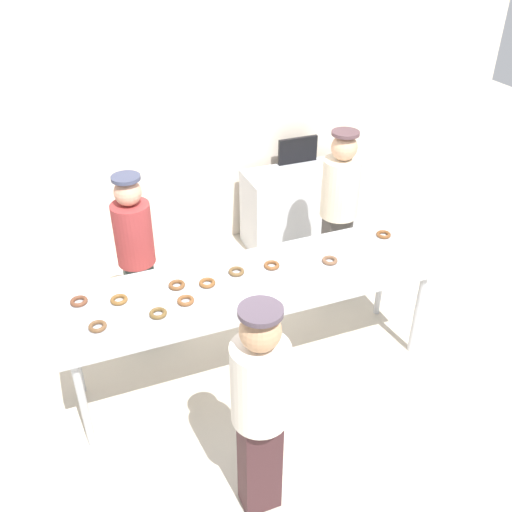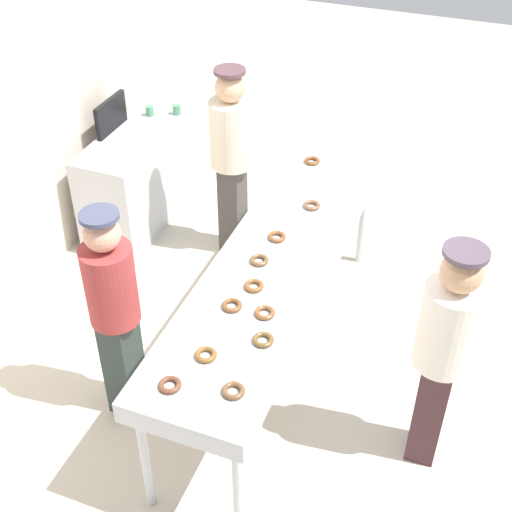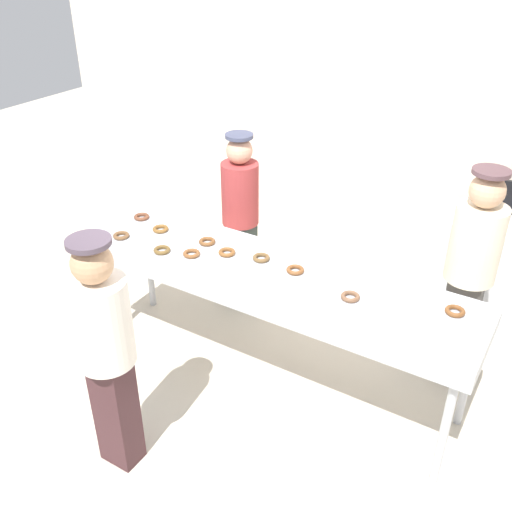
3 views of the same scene
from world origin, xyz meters
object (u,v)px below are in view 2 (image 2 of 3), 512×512
(chocolate_donut_3, at_px, (259,260))
(chocolate_donut_7, at_px, (312,161))
(chocolate_donut_1, at_px, (254,286))
(chocolate_donut_5, at_px, (277,237))
(fryer_conveyor, at_px, (276,264))
(chocolate_donut_4, at_px, (312,205))
(chocolate_donut_6, at_px, (232,305))
(chocolate_donut_0, at_px, (233,391))
(chocolate_donut_9, at_px, (265,313))
(prep_counter, at_px, (140,177))
(chocolate_donut_2, at_px, (206,355))
(chocolate_donut_8, at_px, (170,385))
(customer_waiting, at_px, (444,348))
(chocolate_donut_10, at_px, (263,340))
(worker_assistant, at_px, (114,307))
(paper_cup_0, at_px, (150,111))
(paper_cup_1, at_px, (177,110))
(worker_baker, at_px, (232,152))
(menu_display, at_px, (111,115))

(chocolate_donut_3, relative_size, chocolate_donut_7, 1.00)
(chocolate_donut_1, relative_size, chocolate_donut_5, 1.00)
(fryer_conveyor, relative_size, chocolate_donut_4, 24.03)
(chocolate_donut_6, bearing_deg, chocolate_donut_0, -156.67)
(chocolate_donut_9, relative_size, prep_counter, 0.09)
(chocolate_donut_2, xyz_separation_m, prep_counter, (2.31, 1.73, -0.55))
(chocolate_donut_0, bearing_deg, chocolate_donut_8, 104.26)
(chocolate_donut_7, height_order, customer_waiting, customer_waiting)
(chocolate_donut_0, distance_m, chocolate_donut_10, 0.41)
(chocolate_donut_6, distance_m, worker_assistant, 0.75)
(prep_counter, height_order, paper_cup_0, paper_cup_0)
(chocolate_donut_2, height_order, prep_counter, chocolate_donut_2)
(chocolate_donut_1, bearing_deg, chocolate_donut_8, 172.52)
(fryer_conveyor, relative_size, chocolate_donut_10, 24.03)
(fryer_conveyor, distance_m, chocolate_donut_9, 0.59)
(chocolate_donut_7, xyz_separation_m, customer_waiting, (-1.65, -1.31, -0.06))
(chocolate_donut_6, distance_m, paper_cup_1, 2.82)
(customer_waiting, bearing_deg, paper_cup_0, 54.00)
(chocolate_donut_8, bearing_deg, paper_cup_0, 29.89)
(chocolate_donut_4, distance_m, chocolate_donut_6, 1.21)
(paper_cup_0, bearing_deg, worker_baker, -116.08)
(chocolate_donut_10, height_order, menu_display, menu_display)
(chocolate_donut_3, xyz_separation_m, chocolate_donut_5, (0.28, -0.02, 0.00))
(chocolate_donut_2, bearing_deg, prep_counter, 36.89)
(chocolate_donut_2, xyz_separation_m, customer_waiting, (0.59, -1.22, -0.06))
(fryer_conveyor, height_order, customer_waiting, customer_waiting)
(chocolate_donut_6, relative_size, chocolate_donut_7, 1.00)
(fryer_conveyor, xyz_separation_m, chocolate_donut_10, (-0.78, -0.20, 0.09))
(chocolate_donut_8, height_order, worker_baker, worker_baker)
(worker_assistant, bearing_deg, chocolate_donut_7, 176.95)
(chocolate_donut_2, bearing_deg, chocolate_donut_1, -3.04)
(chocolate_donut_6, relative_size, prep_counter, 0.09)
(chocolate_donut_3, bearing_deg, chocolate_donut_1, -166.27)
(chocolate_donut_4, bearing_deg, chocolate_donut_7, 17.19)
(chocolate_donut_4, relative_size, paper_cup_1, 1.35)
(chocolate_donut_0, bearing_deg, chocolate_donut_2, 52.59)
(fryer_conveyor, bearing_deg, paper_cup_0, 47.48)
(customer_waiting, bearing_deg, chocolate_donut_1, 86.40)
(chocolate_donut_8, relative_size, paper_cup_0, 1.35)
(chocolate_donut_8, bearing_deg, paper_cup_1, 25.74)
(chocolate_donut_5, xyz_separation_m, prep_counter, (1.13, 1.73, -0.55))
(menu_display, bearing_deg, chocolate_donut_6, -134.27)
(chocolate_donut_5, bearing_deg, menu_display, 59.84)
(chocolate_donut_2, xyz_separation_m, paper_cup_1, (2.79, 1.56, -0.06))
(paper_cup_0, relative_size, menu_display, 0.20)
(chocolate_donut_10, height_order, paper_cup_1, chocolate_donut_10)
(chocolate_donut_7, bearing_deg, fryer_conveyor, -173.40)
(chocolate_donut_1, bearing_deg, chocolate_donut_5, 4.46)
(chocolate_donut_0, height_order, chocolate_donut_8, same)
(chocolate_donut_4, xyz_separation_m, chocolate_donut_10, (-1.41, -0.16, 0.00))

